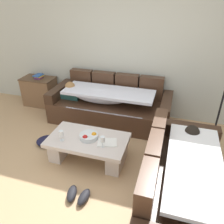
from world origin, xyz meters
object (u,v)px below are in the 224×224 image
at_px(side_cabinet, 40,91).
at_px(wine_glass_near_left, 61,134).
at_px(couch_near_window, 182,182).
at_px(coffee_table, 88,146).
at_px(couch_along_wall, 108,105).
at_px(pair_of_shoes, 78,195).
at_px(book_stack_on_cabinet, 39,76).
at_px(wine_glass_near_right, 103,140).
at_px(crumpled_garment, 48,141).
at_px(fruit_bowl, 89,136).
at_px(open_magazine, 107,142).

bearing_deg(side_cabinet, wine_glass_near_left, -48.44).
height_order(couch_near_window, coffee_table, couch_near_window).
height_order(couch_along_wall, wine_glass_near_left, couch_along_wall).
distance_m(coffee_table, pair_of_shoes, 0.80).
bearing_deg(book_stack_on_cabinet, wine_glass_near_right, -37.91).
xyz_separation_m(couch_near_window, side_cabinet, (-3.15, 1.89, -0.02)).
distance_m(wine_glass_near_right, book_stack_on_cabinet, 2.55).
distance_m(coffee_table, crumpled_garment, 0.84).
bearing_deg(book_stack_on_cabinet, coffee_table, -39.89).
bearing_deg(fruit_bowl, side_cabinet, 141.12).
bearing_deg(couch_near_window, wine_glass_near_right, 73.51).
xyz_separation_m(wine_glass_near_left, pair_of_shoes, (0.50, -0.60, -0.45)).
bearing_deg(fruit_bowl, couch_along_wall, 93.80).
bearing_deg(couch_along_wall, fruit_bowl, -86.20).
bearing_deg(wine_glass_near_left, wine_glass_near_right, 3.42).
relative_size(couch_near_window, wine_glass_near_right, 11.88).
xyz_separation_m(fruit_bowl, side_cabinet, (-1.78, 1.44, -0.10)).
height_order(couch_along_wall, open_magazine, couch_along_wall).
distance_m(fruit_bowl, side_cabinet, 2.29).
bearing_deg(book_stack_on_cabinet, couch_along_wall, -7.73).
bearing_deg(crumpled_garment, side_cabinet, 126.28).
bearing_deg(wine_glass_near_left, coffee_table, 24.12).
xyz_separation_m(couch_along_wall, couch_near_window, (1.44, -1.66, 0.00)).
distance_m(coffee_table, open_magazine, 0.34).
relative_size(fruit_bowl, side_cabinet, 0.39).
bearing_deg(wine_glass_near_left, couch_along_wall, 78.33).
distance_m(couch_along_wall, fruit_bowl, 1.22).
relative_size(couch_near_window, coffee_table, 1.64).
relative_size(fruit_bowl, wine_glass_near_left, 1.69).
relative_size(wine_glass_near_right, book_stack_on_cabinet, 0.73).
bearing_deg(couch_along_wall, couch_near_window, -49.05).
relative_size(coffee_table, wine_glass_near_left, 7.23).
distance_m(fruit_bowl, open_magazine, 0.30).
distance_m(wine_glass_near_right, crumpled_garment, 1.20).
distance_m(wine_glass_near_left, crumpled_garment, 0.70).
bearing_deg(wine_glass_near_right, book_stack_on_cabinet, 142.09).
relative_size(couch_along_wall, wine_glass_near_right, 14.00).
bearing_deg(couch_along_wall, wine_glass_near_right, -75.73).
height_order(wine_glass_near_right, crumpled_garment, wine_glass_near_right).
bearing_deg(couch_near_window, open_magazine, 68.13).
relative_size(coffee_table, side_cabinet, 1.67).
distance_m(wine_glass_near_right, side_cabinet, 2.58).
bearing_deg(coffee_table, side_cabinet, 140.69).
relative_size(couch_near_window, fruit_bowl, 7.05).
bearing_deg(pair_of_shoes, wine_glass_near_right, 79.08).
height_order(fruit_bowl, wine_glass_near_left, wine_glass_near_left).
xyz_separation_m(wine_glass_near_right, pair_of_shoes, (-0.12, -0.64, -0.45)).
bearing_deg(crumpled_garment, pair_of_shoes, -43.01).
distance_m(side_cabinet, book_stack_on_cabinet, 0.36).
relative_size(book_stack_on_cabinet, pair_of_shoes, 0.70).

